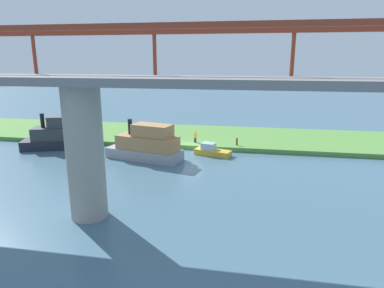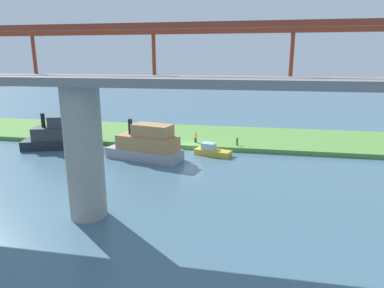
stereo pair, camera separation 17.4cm
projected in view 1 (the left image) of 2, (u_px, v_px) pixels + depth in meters
The scene contains 9 objects.
ground_plane at pixel (191, 150), 38.70m from camera, with size 160.00×160.00×0.00m, color #476B7F.
grassy_bank at pixel (200, 136), 44.35m from camera, with size 80.00×12.00×0.50m, color #5B9342.
bridge_pylon at pixel (85, 153), 21.55m from camera, with size 2.38×2.38×8.66m, color #9E998E.
bridge_span at pixel (79, 76), 20.37m from camera, with size 58.60×4.30×3.25m.
person_on_bank at pixel (195, 136), 39.94m from camera, with size 0.42×0.42×1.39m.
mooring_post at pixel (237, 142), 38.65m from camera, with size 0.20×0.20×0.85m, color brown.
riverboat_paddlewheel at pixel (146, 145), 34.90m from camera, with size 8.34×4.42×4.06m.
motorboat_red at pixel (61, 135), 39.12m from camera, with size 8.47×4.96×4.11m.
motorboat_white at pixel (212, 151), 36.56m from camera, with size 4.13×2.45×1.30m.
Camera 1 is at (-6.83, 36.69, 10.25)m, focal length 31.80 mm.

